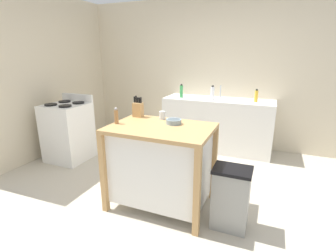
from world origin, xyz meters
name	(u,v)px	position (x,y,z in m)	size (l,w,h in m)	color
ground_plane	(173,201)	(0.00, 0.00, 0.00)	(6.09, 6.09, 0.00)	#BCB29E
wall_back	(218,74)	(0.00, 2.23, 1.30)	(5.09, 0.10, 2.60)	beige
wall_left	(50,76)	(-2.55, 0.81, 1.30)	(0.10, 2.83, 2.60)	beige
kitchen_island	(161,162)	(-0.11, -0.08, 0.52)	(1.09, 0.76, 0.93)	tan
knife_block	(138,109)	(-0.53, 0.19, 1.02)	(0.11, 0.09, 0.25)	tan
bowl_stoneware_deep	(174,121)	(-0.02, 0.06, 0.96)	(0.17, 0.17, 0.05)	gray
drinking_cup	(162,115)	(-0.21, 0.20, 0.97)	(0.07, 0.07, 0.09)	silver
pepper_grinder	(116,116)	(-0.60, -0.17, 1.01)	(0.04, 0.04, 0.18)	#9E7042
trash_bin	(231,198)	(0.68, -0.18, 0.32)	(0.36, 0.28, 0.63)	gray
sink_counter	(217,124)	(0.10, 1.88, 0.45)	(1.86, 0.60, 0.90)	white
sink_faucet	(220,92)	(0.10, 2.02, 1.01)	(0.02, 0.02, 0.22)	#B7BCC1
bottle_spray_cleaner	(212,93)	(0.00, 1.83, 1.01)	(0.06, 0.06, 0.24)	white
bottle_hand_soap	(256,96)	(0.71, 1.85, 1.00)	(0.05, 0.05, 0.21)	yellow
bottle_dish_soap	(181,91)	(-0.55, 1.80, 1.01)	(0.06, 0.06, 0.23)	green
stove	(68,132)	(-2.00, 0.52, 0.46)	(0.60, 0.60, 1.02)	white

